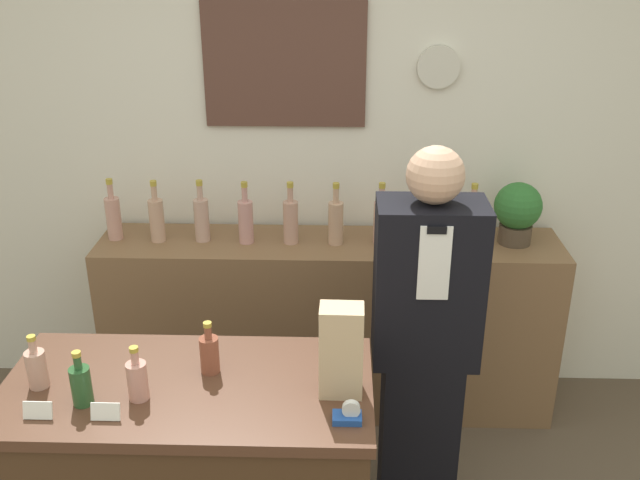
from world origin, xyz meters
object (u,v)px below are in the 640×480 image
tape_dispenser (348,415)px  paper_bag (341,351)px  shopkeeper (424,345)px  potted_plant (518,211)px

tape_dispenser → paper_bag: bearing=99.3°
shopkeeper → tape_dispenser: bearing=-114.2°
shopkeeper → paper_bag: (-0.33, -0.54, 0.31)m
tape_dispenser → potted_plant: bearing=60.5°
shopkeeper → tape_dispenser: shopkeeper is taller
potted_plant → tape_dispenser: potted_plant is taller
paper_bag → potted_plant: bearing=57.1°
paper_bag → shopkeeper: bearing=58.4°
potted_plant → tape_dispenser: (-0.82, -1.46, -0.11)m
potted_plant → paper_bag: bearing=-122.9°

